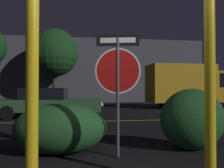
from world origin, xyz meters
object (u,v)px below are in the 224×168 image
(yellow_pole_left, at_px, (32,78))
(passing_car_2, at_px, (47,103))
(tree_0, at_px, (54,53))
(stop_sign, at_px, (118,71))
(hedge_bush_3, at_px, (192,119))
(delivery_truck, at_px, (199,84))
(hedge_bush_2, at_px, (60,128))
(yellow_pole_right, at_px, (210,62))

(yellow_pole_left, xyz_separation_m, passing_car_2, (-0.75, 8.58, -0.75))
(tree_0, bearing_deg, stop_sign, -81.27)
(stop_sign, bearing_deg, hedge_bush_3, 23.87)
(yellow_pole_left, distance_m, delivery_truck, 16.06)
(passing_car_2, xyz_separation_m, tree_0, (-0.49, 9.79, 3.67))
(delivery_truck, bearing_deg, hedge_bush_2, -39.67)
(yellow_pole_right, height_order, hedge_bush_2, yellow_pole_right)
(hedge_bush_3, distance_m, tree_0, 17.40)
(hedge_bush_2, relative_size, hedge_bush_3, 1.33)
(stop_sign, xyz_separation_m, hedge_bush_3, (1.69, 0.34, -0.99))
(stop_sign, relative_size, hedge_bush_3, 1.68)
(stop_sign, bearing_deg, tree_0, 111.33)
(tree_0, bearing_deg, hedge_bush_2, -84.88)
(yellow_pole_right, bearing_deg, passing_car_2, 108.80)
(stop_sign, xyz_separation_m, hedge_bush_2, (-1.11, 0.41, -1.14))
(yellow_pole_right, relative_size, tree_0, 0.51)
(yellow_pole_right, height_order, tree_0, tree_0)
(stop_sign, relative_size, delivery_truck, 0.33)
(yellow_pole_left, height_order, hedge_bush_3, yellow_pole_left)
(yellow_pole_left, distance_m, yellow_pole_right, 2.25)
(yellow_pole_left, distance_m, tree_0, 18.64)
(stop_sign, bearing_deg, passing_car_2, 119.21)
(hedge_bush_3, xyz_separation_m, tree_0, (-4.27, 16.45, 3.70))
(hedge_bush_2, relative_size, delivery_truck, 0.26)
(delivery_truck, bearing_deg, stop_sign, -35.08)
(hedge_bush_3, bearing_deg, yellow_pole_left, -147.68)
(stop_sign, height_order, yellow_pole_left, yellow_pole_left)
(yellow_pole_left, distance_m, hedge_bush_3, 3.66)
(hedge_bush_2, height_order, delivery_truck, delivery_truck)
(hedge_bush_3, relative_size, tree_0, 0.22)
(stop_sign, relative_size, hedge_bush_2, 1.27)
(passing_car_2, bearing_deg, tree_0, -171.69)
(hedge_bush_2, relative_size, passing_car_2, 0.37)
(yellow_pole_right, xyz_separation_m, hedge_bush_3, (0.79, 2.10, -0.99))
(passing_car_2, bearing_deg, yellow_pole_left, 10.47)
(hedge_bush_2, bearing_deg, tree_0, 95.12)
(stop_sign, distance_m, tree_0, 17.20)
(delivery_truck, bearing_deg, hedge_bush_3, -29.65)
(delivery_truck, xyz_separation_m, tree_0, (-10.37, 5.16, 2.73))
(passing_car_2, height_order, tree_0, tree_0)
(delivery_truck, bearing_deg, tree_0, -117.73)
(stop_sign, bearing_deg, delivery_truck, 68.80)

